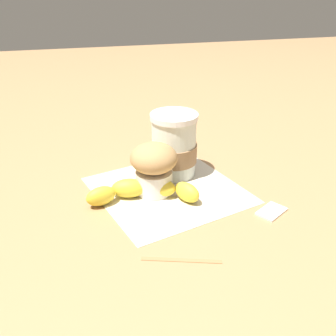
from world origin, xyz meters
TOP-DOWN VIEW (x-y plane):
  - ground_plane at (0.00, 0.00)m, footprint 3.00×3.00m
  - paper_napkin at (0.00, 0.00)m, footprint 0.30×0.30m
  - coffee_cup at (-0.06, 0.03)m, footprint 0.09×0.09m
  - muffin at (0.00, -0.03)m, footprint 0.08×0.08m
  - banana at (0.02, -0.05)m, footprint 0.09×0.19m
  - sugar_packet at (0.11, 0.15)m, footprint 0.05×0.06m
  - wooden_stirrer at (0.19, -0.03)m, footprint 0.04×0.11m

SIDE VIEW (x-z plane):
  - ground_plane at x=0.00m, z-range 0.00..0.00m
  - paper_napkin at x=0.00m, z-range 0.00..0.00m
  - wooden_stirrer at x=0.19m, z-range 0.00..0.00m
  - sugar_packet at x=0.11m, z-range 0.00..0.01m
  - banana at x=0.02m, z-range 0.00..0.03m
  - muffin at x=0.00m, z-range 0.01..0.10m
  - coffee_cup at x=-0.06m, z-range 0.00..0.12m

